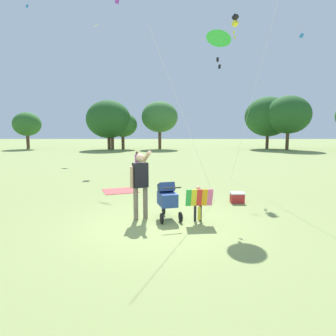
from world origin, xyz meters
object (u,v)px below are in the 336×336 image
Objects in this scene: kite_adult_black at (217,39)px; person_sitting_far at (136,160)px; child_with_butterfly_kite at (197,200)px; stroller at (166,197)px; picnic_blanket at (119,191)px; kite_orange_delta at (235,23)px; cooler_box at (236,197)px; person_adult_flyer at (139,180)px.

kite_adult_black reaches higher than person_sitting_far.
stroller is at bearing 162.20° from child_with_butterfly_kite.
stroller is at bearing -62.91° from picnic_blanket.
child_with_butterfly_kite is at bearing -55.49° from picnic_blanket.
person_sitting_far is 4.79m from picnic_blanket.
kite_orange_delta reaches higher than stroller.
person_sitting_far is at bearing 87.59° from picnic_blanket.
cooler_box reaches higher than picnic_blanket.
stroller is 9.70m from kite_orange_delta.
child_with_butterfly_kite is 0.87m from stroller.
stroller is 8.58m from person_sitting_far.
person_adult_flyer is 1.69× the size of stroller.
picnic_blanket is at bearing -92.41° from person_sitting_far.
stroller reaches higher than picnic_blanket.
kite_adult_black is 8.49m from person_sitting_far.
kite_orange_delta reaches higher than picnic_blanket.
person_adult_flyer is 8.49m from person_sitting_far.
kite_adult_black is 4.57× the size of person_sitting_far.
kite_orange_delta is at bearing 28.36° from picnic_blanket.
picnic_blanket is (-0.20, -4.73, -0.71)m from person_sitting_far.
person_adult_flyer reaches higher than cooler_box.
picnic_blanket is at bearing 124.51° from child_with_butterfly_kite.
stroller is at bearing -78.68° from person_sitting_far.
child_with_butterfly_kite is 5.37m from kite_adult_black.
kite_adult_black is at bearing -23.94° from picnic_blanket.
child_with_butterfly_kite is at bearing -109.05° from kite_adult_black.
person_sitting_far is at bearing 96.42° from person_adult_flyer.
child_with_butterfly_kite is 0.51× the size of person_adult_flyer.
stroller reaches higher than cooler_box.
cooler_box is (1.52, 2.07, -0.42)m from child_with_butterfly_kite.
person_sitting_far is 7.76m from cooler_box.
kite_adult_black is 12.44× the size of cooler_box.
picnic_blanket is at bearing 156.04° from cooler_box.
person_adult_flyer is 9.65m from kite_orange_delta.
kite_orange_delta is 8.33m from person_sitting_far.
kite_adult_black reaches higher than person_adult_flyer.
child_with_butterfly_kite reaches higher than cooler_box.
cooler_box is at bearing 37.47° from stroller.
kite_orange_delta is at bearing -23.07° from person_sitting_far.
person_adult_flyer reaches higher than picnic_blanket.
stroller is 0.20× the size of kite_adult_black.
kite_adult_black is at bearing 155.97° from cooler_box.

